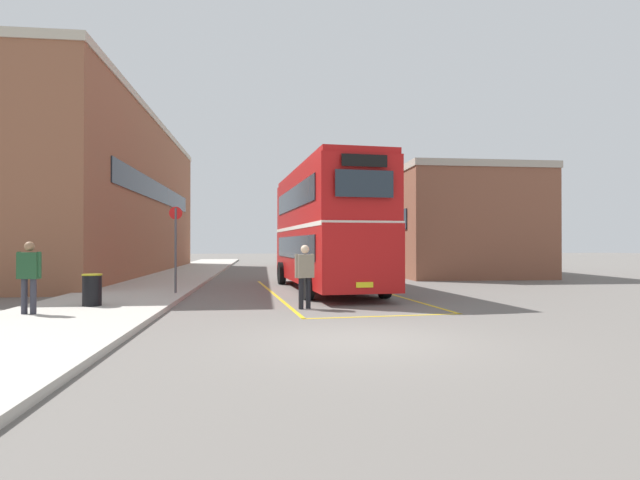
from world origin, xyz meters
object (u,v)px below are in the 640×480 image
(single_deck_bus, at_px, (318,246))
(pedestrian_waiting_near, at_px, (29,272))
(bus_stop_sign, at_px, (176,242))
(double_decker_bus, at_px, (326,226))
(pedestrian_boarding, at_px, (305,271))
(litter_bin, at_px, (92,290))

(single_deck_bus, relative_size, pedestrian_waiting_near, 4.75)
(bus_stop_sign, bearing_deg, double_decker_bus, 19.43)
(pedestrian_boarding, bearing_deg, single_deck_bus, 82.89)
(single_deck_bus, xyz_separation_m, pedestrian_waiting_near, (-9.86, -25.93, -0.48))
(double_decker_bus, height_order, bus_stop_sign, double_decker_bus)
(double_decker_bus, distance_m, single_deck_bus, 19.25)
(pedestrian_waiting_near, relative_size, bus_stop_sign, 0.59)
(double_decker_bus, distance_m, pedestrian_boarding, 5.87)
(single_deck_bus, xyz_separation_m, litter_bin, (-8.89, -24.42, -1.06))
(single_deck_bus, bearing_deg, bus_stop_sign, -108.94)
(double_decker_bus, relative_size, pedestrian_waiting_near, 6.03)
(single_deck_bus, relative_size, pedestrian_boarding, 4.62)
(single_deck_bus, height_order, pedestrian_waiting_near, single_deck_bus)
(pedestrian_boarding, xyz_separation_m, bus_stop_sign, (-4.15, 3.61, 0.85))
(pedestrian_waiting_near, bearing_deg, double_decker_bus, 40.02)
(pedestrian_boarding, height_order, pedestrian_waiting_near, pedestrian_waiting_near)
(single_deck_bus, height_order, pedestrian_boarding, single_deck_bus)
(double_decker_bus, distance_m, litter_bin, 9.06)
(double_decker_bus, bearing_deg, pedestrian_boarding, -103.12)
(single_deck_bus, height_order, litter_bin, single_deck_bus)
(bus_stop_sign, bearing_deg, litter_bin, -116.32)
(single_deck_bus, bearing_deg, pedestrian_boarding, -97.11)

